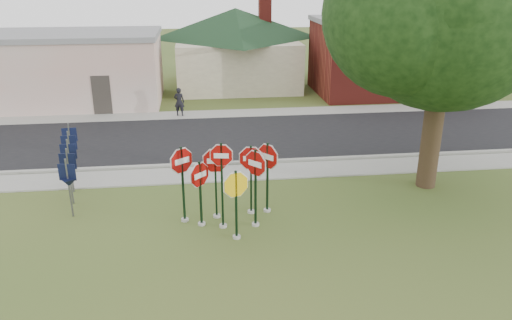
{
  "coord_description": "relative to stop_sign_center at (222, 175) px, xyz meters",
  "views": [
    {
      "loc": [
        -0.85,
        -12.68,
        7.47
      ],
      "look_at": [
        0.95,
        2.0,
        1.88
      ],
      "focal_mm": 35.0,
      "sensor_mm": 36.0,
      "label": 1
    }
  ],
  "objects": [
    {
      "name": "sidewalk_near",
      "position": [
        0.19,
        4.32,
        -1.74
      ],
      "size": [
        60.0,
        1.6,
        0.06
      ],
      "primitive_type": "cube",
      "color": "gray",
      "rests_on": "ground"
    },
    {
      "name": "building_stucco",
      "position": [
        -8.81,
        16.82,
        0.38
      ],
      "size": [
        12.2,
        6.2,
        4.2
      ],
      "color": "beige",
      "rests_on": "ground"
    },
    {
      "name": "stop_sign_center",
      "position": [
        0.0,
        0.0,
        0.0
      ],
      "size": [
        0.96,
        0.24,
        2.87
      ],
      "color": "#A5A29A",
      "rests_on": "ground"
    },
    {
      "name": "stop_sign_back_left",
      "position": [
        -0.16,
        0.7,
        -0.22
      ],
      "size": [
        1.09,
        0.24,
        2.51
      ],
      "color": "#A5A29A",
      "rests_on": "ground"
    },
    {
      "name": "route_sign_row",
      "position": [
        -5.21,
        3.32,
        -0.55
      ],
      "size": [
        1.43,
        4.63,
        2.0
      ],
      "color": "#59595E",
      "rests_on": "ground"
    },
    {
      "name": "building_house",
      "position": [
        2.19,
        20.82,
        1.88
      ],
      "size": [
        11.6,
        11.6,
        6.2
      ],
      "color": "beige",
      "rests_on": "ground"
    },
    {
      "name": "stop_sign_far_left",
      "position": [
        -1.19,
        0.56,
        -0.13
      ],
      "size": [
        0.92,
        0.68,
        2.62
      ],
      "color": "#A5A29A",
      "rests_on": "ground"
    },
    {
      "name": "curb",
      "position": [
        0.19,
        5.32,
        -1.7
      ],
      "size": [
        60.0,
        0.2,
        0.14
      ],
      "primitive_type": "cube",
      "color": "gray",
      "rests_on": "ground"
    },
    {
      "name": "sidewalk_far",
      "position": [
        0.19,
        13.12,
        -1.74
      ],
      "size": [
        60.0,
        1.6,
        0.06
      ],
      "primitive_type": "cube",
      "color": "gray",
      "rests_on": "ground"
    },
    {
      "name": "building_brick",
      "position": [
        12.18,
        17.32,
        0.63
      ],
      "size": [
        10.2,
        6.2,
        4.75
      ],
      "color": "maroon",
      "rests_on": "ground"
    },
    {
      "name": "stop_sign_left",
      "position": [
        -0.66,
        0.22,
        -0.42
      ],
      "size": [
        0.78,
        0.77,
        2.24
      ],
      "color": "#A5A29A",
      "rests_on": "ground"
    },
    {
      "name": "pedestrian",
      "position": [
        -1.6,
        12.99,
        -0.94
      ],
      "size": [
        0.63,
        0.48,
        1.55
      ],
      "primitive_type": "imported",
      "rotation": [
        0.0,
        0.0,
        2.94
      ],
      "color": "black",
      "rests_on": "sidewalk_far"
    },
    {
      "name": "road",
      "position": [
        0.19,
        8.82,
        -1.75
      ],
      "size": [
        60.0,
        7.0,
        0.04
      ],
      "primitive_type": "cube",
      "color": "black",
      "rests_on": "ground"
    },
    {
      "name": "stop_sign_yellow",
      "position": [
        0.36,
        -0.74,
        -0.39
      ],
      "size": [
        1.03,
        0.39,
        2.29
      ],
      "color": "#A5A29A",
      "rests_on": "ground"
    },
    {
      "name": "oak_tree",
      "position": [
        7.69,
        2.32,
        4.73
      ],
      "size": [
        10.74,
        10.14,
        10.08
      ],
      "color": "black",
      "rests_on": "ground"
    },
    {
      "name": "stop_sign_right",
      "position": [
        1.02,
        -0.02,
        -0.11
      ],
      "size": [
        0.75,
        0.84,
        2.64
      ],
      "color": "#A5A29A",
      "rests_on": "ground"
    },
    {
      "name": "stop_sign_far_right",
      "position": [
        1.52,
        0.91,
        -0.2
      ],
      "size": [
        0.77,
        0.87,
        2.52
      ],
      "color": "#A5A29A",
      "rests_on": "ground"
    },
    {
      "name": "ground",
      "position": [
        0.19,
        -1.18,
        -1.77
      ],
      "size": [
        120.0,
        120.0,
        0.0
      ],
      "primitive_type": "plane",
      "color": "#3C5720",
      "rests_on": "ground"
    },
    {
      "name": "stop_sign_back_right",
      "position": [
        0.98,
        0.88,
        -0.25
      ],
      "size": [
        1.06,
        0.24,
        2.46
      ],
      "color": "#A5A29A",
      "rests_on": "ground"
    }
  ]
}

